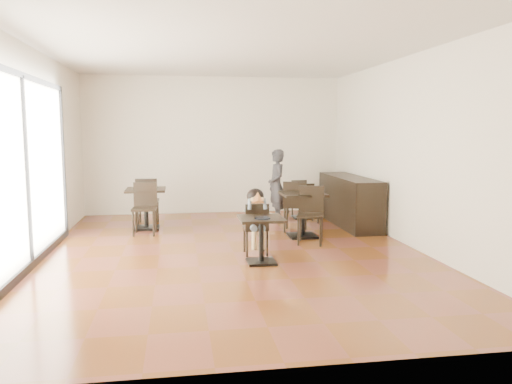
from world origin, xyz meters
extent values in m
cube|color=brown|center=(0.00, 0.00, 0.00)|extent=(6.00, 8.00, 0.01)
cube|color=silver|center=(0.00, 0.00, 3.20)|extent=(6.00, 8.00, 0.01)
cube|color=silver|center=(0.00, 4.00, 1.60)|extent=(6.00, 0.01, 3.20)
cube|color=silver|center=(0.00, -4.00, 1.60)|extent=(6.00, 0.01, 3.20)
cube|color=silver|center=(-3.00, 0.00, 1.60)|extent=(0.01, 8.00, 3.20)
cube|color=silver|center=(3.00, 0.00, 1.60)|extent=(0.01, 8.00, 3.20)
cube|color=white|center=(-2.97, -0.50, 1.40)|extent=(0.04, 4.50, 2.60)
cylinder|color=black|center=(0.34, -0.82, 0.69)|extent=(0.23, 0.23, 0.01)
imported|color=#333338|center=(1.23, 2.60, 0.78)|extent=(0.43, 0.60, 1.55)
cube|color=black|center=(2.65, 2.00, 0.50)|extent=(0.60, 2.40, 1.00)
camera|label=1|loc=(-0.86, -7.83, 1.95)|focal=35.00mm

